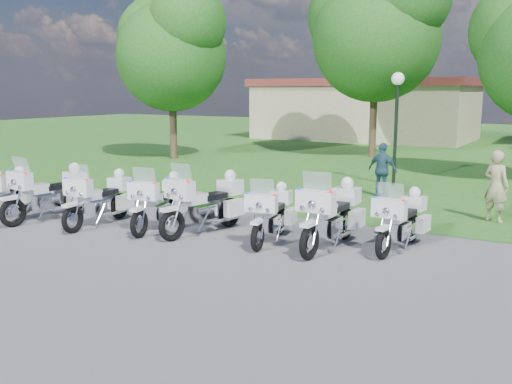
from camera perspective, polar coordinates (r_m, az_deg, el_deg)
The scene contains 16 objects.
ground at distance 13.26m, azimuth -6.07°, elevation -4.48°, with size 100.00×100.00×0.00m, color #59595E.
grass_lawn at distance 38.22m, azimuth 18.79°, elevation 4.60°, with size 100.00×48.00×0.01m, color #276520.
motorcycle_0 at distance 16.53m, azimuth -23.64°, elevation -0.06°, with size 1.36×2.16×1.56m.
motorcycle_1 at distance 15.77m, azimuth -19.92°, elevation -0.02°, with size 0.98×2.56×1.72m.
motorcycle_2 at distance 14.78m, azimuth -15.28°, elevation -0.58°, with size 0.91×2.41×1.62m.
motorcycle_3 at distance 14.05m, azimuth -9.56°, elevation -0.94°, with size 1.06×2.36×1.60m.
motorcycle_4 at distance 13.51m, azimuth -4.96°, elevation -1.04°, with size 1.16×2.56×1.73m.
motorcycle_5 at distance 12.72m, azimuth 1.60°, elevation -2.12°, with size 0.99×2.23×1.51m.
motorcycle_6 at distance 12.26m, azimuth 7.60°, elevation -2.21°, with size 0.86×2.60×1.74m.
motorcycle_7 at distance 12.45m, azimuth 14.37°, elevation -2.69°, with size 0.85×2.27×1.52m.
lamp_post at distance 20.48m, azimuth 13.92°, elevation 8.90°, with size 0.44×0.44×3.95m.
tree_0 at distance 28.52m, azimuth -8.50°, elevation 14.27°, with size 6.17×5.27×8.23m.
tree_1 at distance 29.59m, azimuth 11.87°, elevation 15.97°, with size 7.31×6.23×9.74m.
building_west at distance 40.68m, azimuth 10.89°, elevation 8.17°, with size 14.56×8.32×4.10m.
bystander_a at distance 15.75m, azimuth 22.88°, elevation 0.52°, with size 0.67×0.44×1.84m, color tan.
bystander_c at distance 18.40m, azimuth 12.54°, elevation 2.16°, with size 1.00×0.42×1.71m, color #2B5168.
Camera 1 is at (7.67, -10.29, 3.33)m, focal length 40.00 mm.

